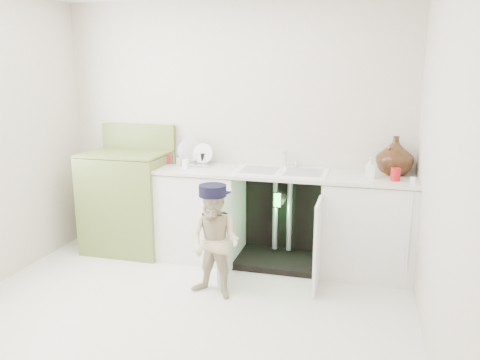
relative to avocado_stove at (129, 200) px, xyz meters
name	(u,v)px	position (x,y,z in m)	size (l,w,h in m)	color
ground	(180,315)	(1.03, -1.18, -0.52)	(3.50, 3.50, 0.00)	beige
room_shell	(174,152)	(1.03, -1.18, 0.73)	(6.00, 5.50, 1.26)	beige
counter_run	(285,215)	(1.61, 0.03, -0.05)	(2.44, 1.02, 1.25)	white
avocado_stove	(129,200)	(0.00, 0.00, 0.00)	(0.82, 0.65, 1.27)	olive
repair_worker	(215,241)	(1.19, -0.80, -0.05)	(0.71, 0.70, 0.93)	beige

